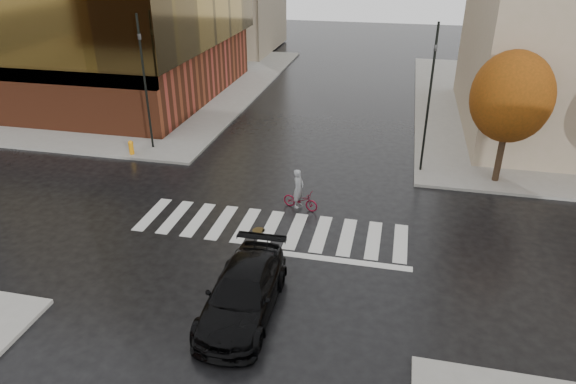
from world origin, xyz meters
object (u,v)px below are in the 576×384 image
traffic_light_nw (144,74)px  fire_hydrant (131,147)px  cyclist (300,196)px  traffic_light_ne (430,90)px  sedan (243,293)px

traffic_light_nw → fire_hydrant: traffic_light_nw is taller
cyclist → traffic_light_ne: size_ratio=0.26×
traffic_light_nw → traffic_light_ne: bearing=68.6°
traffic_light_nw → traffic_light_ne: traffic_light_ne is taller
sedan → traffic_light_nw: bearing=125.8°
sedan → cyclist: 7.51m
sedan → traffic_light_nw: (-9.50, 12.77, 3.65)m
cyclist → traffic_light_ne: (5.43, 5.40, 3.80)m
traffic_light_ne → fire_hydrant: size_ratio=9.28×
traffic_light_nw → traffic_light_ne: (15.30, 0.12, 0.04)m
traffic_light_ne → cyclist: bearing=59.8°
cyclist → traffic_light_ne: 8.55m
sedan → cyclist: (0.37, 7.50, -0.11)m
traffic_light_ne → sedan: bearing=80.8°
sedan → fire_hydrant: 15.35m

